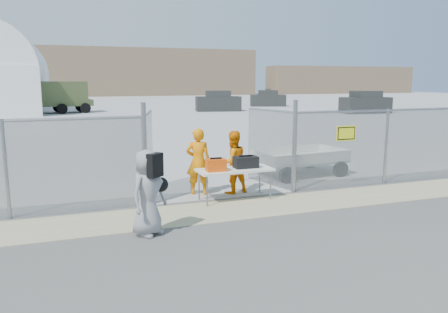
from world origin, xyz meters
name	(u,v)px	position (x,y,z in m)	size (l,w,h in m)	color
ground	(255,222)	(0.00, 0.00, 0.00)	(160.00, 160.00, 0.00)	#3E3E3E
tarmac_inside	(105,107)	(0.00, 42.00, 0.01)	(160.00, 80.00, 0.01)	#A7A7A7
dirt_strip	(238,209)	(0.00, 1.00, 0.01)	(44.00, 1.60, 0.01)	tan
distant_hills	(116,72)	(5.00, 78.00, 4.50)	(140.00, 6.00, 9.00)	#7F684F
chain_link_fence	(224,156)	(0.00, 2.00, 1.10)	(40.00, 0.20, 2.20)	gray
folding_table	(235,185)	(0.21, 1.77, 0.41)	(1.91, 0.80, 0.81)	white
orange_bag	(216,165)	(-0.32, 1.68, 0.96)	(0.48, 0.32, 0.30)	#F0510B
black_duffel	(246,162)	(0.52, 1.81, 0.96)	(0.60, 0.35, 0.29)	black
security_worker_left	(198,162)	(-0.51, 2.60, 0.89)	(0.65, 0.43, 1.78)	orange
security_worker_right	(233,162)	(0.41, 2.45, 0.85)	(0.82, 0.64, 1.69)	orange
visitor	(148,193)	(-2.28, -0.01, 0.85)	(0.83, 0.54, 1.70)	gray
utility_trailer	(299,161)	(3.21, 3.86, 0.44)	(3.67, 1.89, 0.89)	white
military_truck	(57,97)	(-4.68, 34.69, 1.44)	(6.04, 2.23, 2.88)	#45522B
parked_vehicle_near	(218,101)	(10.04, 32.31, 0.97)	(4.30, 1.94, 1.94)	#2A2C2A
parked_vehicle_mid	(268,98)	(18.02, 37.97, 0.90)	(4.00, 1.81, 1.81)	#2A2C2A
parked_vehicle_far	(365,102)	(21.87, 25.24, 0.99)	(4.39, 1.99, 1.99)	#2A2C2A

